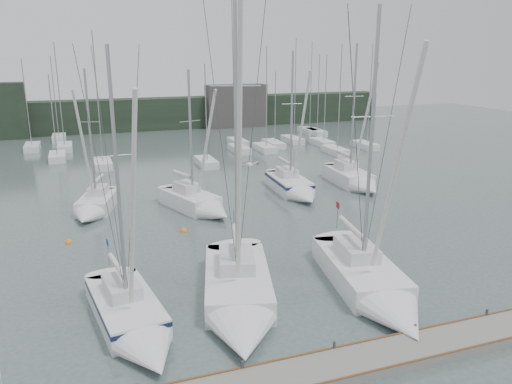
% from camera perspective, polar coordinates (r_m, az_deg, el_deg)
% --- Properties ---
extents(ground, '(160.00, 160.00, 0.00)m').
position_cam_1_polar(ground, '(24.55, -0.01, -14.18)').
color(ground, '#465654').
rests_on(ground, ground).
extents(dock, '(24.00, 2.00, 0.40)m').
position_cam_1_polar(dock, '(20.56, 5.00, -20.21)').
color(dock, slate).
rests_on(dock, ground).
extents(far_treeline, '(90.00, 4.00, 5.00)m').
position_cam_1_polar(far_treeline, '(82.91, -14.78, 8.51)').
color(far_treeline, black).
rests_on(far_treeline, ground).
extents(far_building_right, '(10.00, 3.00, 7.00)m').
position_cam_1_polar(far_building_right, '(84.35, -2.27, 9.81)').
color(far_building_right, '#413E3B').
rests_on(far_building_right, ground).
extents(mast_forest, '(58.22, 27.43, 14.48)m').
position_cam_1_polar(mast_forest, '(64.34, -12.21, 4.87)').
color(mast_forest, silver).
rests_on(mast_forest, ground).
extents(sailboat_near_left, '(3.84, 9.15, 13.45)m').
position_cam_1_polar(sailboat_near_left, '(23.66, -13.71, -14.39)').
color(sailboat_near_left, silver).
rests_on(sailboat_near_left, ground).
extents(sailboat_near_center, '(5.90, 11.07, 18.24)m').
position_cam_1_polar(sailboat_near_center, '(24.60, -1.89, -12.54)').
color(sailboat_near_center, silver).
rests_on(sailboat_near_center, ground).
extents(sailboat_near_right, '(4.91, 11.17, 15.50)m').
position_cam_1_polar(sailboat_near_right, '(26.57, 13.49, -10.74)').
color(sailboat_near_right, silver).
rests_on(sailboat_near_right, ground).
extents(sailboat_mid_b, '(4.27, 7.23, 11.81)m').
position_cam_1_polar(sailboat_mid_b, '(40.80, -18.10, -1.70)').
color(sailboat_mid_b, silver).
rests_on(sailboat_mid_b, ground).
extents(sailboat_mid_c, '(5.06, 8.12, 11.77)m').
position_cam_1_polar(sailboat_mid_c, '(39.53, -6.40, -1.46)').
color(sailboat_mid_c, silver).
rests_on(sailboat_mid_c, ground).
extents(sailboat_mid_d, '(3.13, 8.74, 13.19)m').
position_cam_1_polar(sailboat_mid_d, '(44.21, 4.45, 0.47)').
color(sailboat_mid_d, silver).
rests_on(sailboat_mid_d, ground).
extents(sailboat_mid_e, '(3.20, 8.45, 13.84)m').
position_cam_1_polar(sailboat_mid_e, '(47.44, 11.32, 1.28)').
color(sailboat_mid_e, silver).
rests_on(sailboat_mid_e, ground).
extents(buoy_a, '(0.53, 0.53, 0.53)m').
position_cam_1_polar(buoy_a, '(35.74, -8.24, -4.45)').
color(buoy_a, orange).
rests_on(buoy_a, ground).
extents(buoy_c, '(0.48, 0.48, 0.48)m').
position_cam_1_polar(buoy_c, '(35.55, -20.61, -5.45)').
color(buoy_c, orange).
rests_on(buoy_c, ground).
extents(seagull, '(0.96, 0.48, 0.19)m').
position_cam_1_polar(seagull, '(22.59, -0.73, 3.16)').
color(seagull, silver).
rests_on(seagull, ground).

